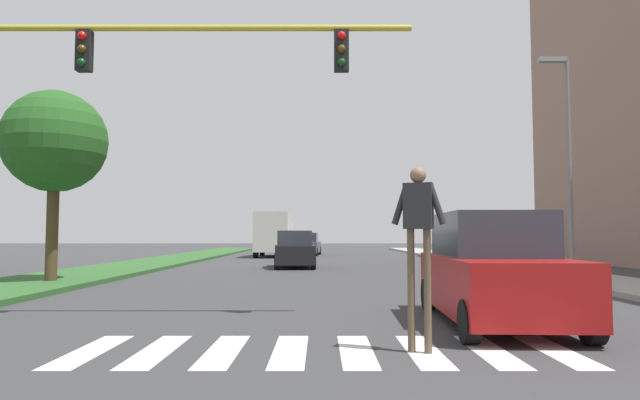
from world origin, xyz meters
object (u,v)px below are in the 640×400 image
(pedestrian_performer, at_px, (418,228))
(sedan_midblock, at_px, (293,251))
(traffic_light_gantry, at_px, (81,88))
(truck_box_delivery, at_px, (273,234))
(sedan_distant, at_px, (306,245))
(tree_mid, at_px, (54,142))
(street_lamp_right, at_px, (565,145))
(suv_crossing, at_px, (492,271))

(pedestrian_performer, xyz_separation_m, sedan_midblock, (-2.58, 18.96, -0.85))
(traffic_light_gantry, relative_size, truck_box_delivery, 1.46)
(pedestrian_performer, height_order, sedan_distant, pedestrian_performer)
(traffic_light_gantry, height_order, pedestrian_performer, traffic_light_gantry)
(truck_box_delivery, bearing_deg, pedestrian_performer, -81.77)
(tree_mid, height_order, sedan_distant, tree_mid)
(traffic_light_gantry, height_order, truck_box_delivery, traffic_light_gantry)
(tree_mid, bearing_deg, truck_box_delivery, 77.03)
(tree_mid, bearing_deg, pedestrian_performer, -45.38)
(street_lamp_right, xyz_separation_m, sedan_midblock, (-9.59, 7.84, -3.79))
(sedan_midblock, height_order, sedan_distant, sedan_midblock)
(pedestrian_performer, bearing_deg, suv_crossing, 54.48)
(street_lamp_right, bearing_deg, sedan_distant, 111.57)
(pedestrian_performer, height_order, suv_crossing, pedestrian_performer)
(sedan_midblock, bearing_deg, tree_mid, -128.02)
(suv_crossing, bearing_deg, truck_box_delivery, 102.19)
(suv_crossing, relative_size, sedan_midblock, 1.11)
(tree_mid, xyz_separation_m, suv_crossing, (11.46, -7.38, -3.55))
(tree_mid, height_order, suv_crossing, tree_mid)
(street_lamp_right, height_order, truck_box_delivery, street_lamp_right)
(tree_mid, height_order, pedestrian_performer, tree_mid)
(tree_mid, distance_m, traffic_light_gantry, 7.87)
(sedan_distant, distance_m, truck_box_delivery, 3.68)
(traffic_light_gantry, relative_size, street_lamp_right, 1.21)
(suv_crossing, xyz_separation_m, sedan_midblock, (-4.33, 16.51, -0.12))
(tree_mid, bearing_deg, traffic_light_gantry, -60.96)
(street_lamp_right, distance_m, sedan_midblock, 12.95)
(traffic_light_gantry, distance_m, street_lamp_right, 15.27)
(tree_mid, xyz_separation_m, truck_box_delivery, (5.09, 22.11, -2.84))
(suv_crossing, height_order, truck_box_delivery, truck_box_delivery)
(street_lamp_right, relative_size, sedan_midblock, 1.78)
(street_lamp_right, bearing_deg, pedestrian_performer, -122.24)
(pedestrian_performer, relative_size, sedan_midblock, 0.59)
(traffic_light_gantry, xyz_separation_m, truck_box_delivery, (1.27, 28.99, -2.73))
(tree_mid, relative_size, truck_box_delivery, 0.96)
(tree_mid, height_order, truck_box_delivery, tree_mid)
(street_lamp_right, relative_size, sedan_distant, 1.63)
(tree_mid, relative_size, street_lamp_right, 0.80)
(street_lamp_right, relative_size, suv_crossing, 1.61)
(traffic_light_gantry, height_order, suv_crossing, traffic_light_gantry)
(suv_crossing, xyz_separation_m, sedan_distant, (-4.06, 32.23, -0.14))
(traffic_light_gantry, xyz_separation_m, sedan_midblock, (3.31, 16.00, -3.56))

